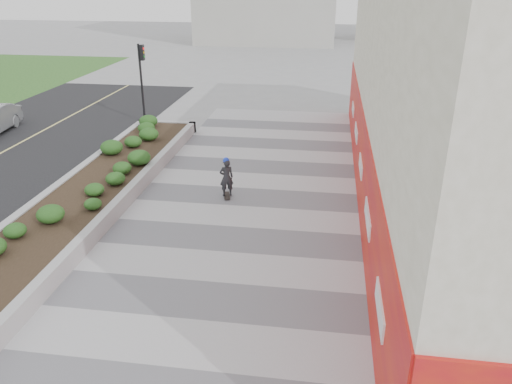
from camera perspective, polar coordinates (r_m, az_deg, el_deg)
ground at (r=11.50m, az=-7.71°, el=-17.35°), size 160.00×160.00×0.00m
walkway at (r=13.82m, az=-4.38°, el=-9.32°), size 8.00×36.00×0.01m
building at (r=18.14m, az=22.17°, el=10.69°), size 6.04×24.08×8.00m
planter at (r=18.74m, az=-18.37°, el=0.12°), size 3.00×18.00×0.90m
traffic_signal_near at (r=28.05m, az=-12.92°, el=13.27°), size 0.33×0.28×4.20m
manhole_cover at (r=13.73m, az=-2.31°, el=-9.51°), size 0.44×0.44×0.01m
skateboarder at (r=18.04m, az=-3.39°, el=1.68°), size 0.60×0.75×1.55m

